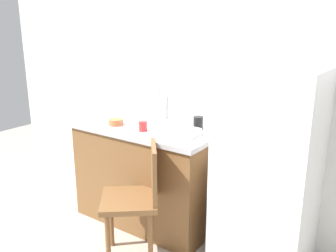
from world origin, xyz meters
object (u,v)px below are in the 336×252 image
at_px(refrigerator, 268,170).
at_px(terracotta_bowl, 116,122).
at_px(chair, 137,196).
at_px(cup_black, 198,123).
at_px(cup_red, 143,126).
at_px(dish_tray, 180,131).

bearing_deg(refrigerator, terracotta_bowl, -173.96).
height_order(chair, cup_black, cup_black).
bearing_deg(cup_black, chair, -101.55).
distance_m(cup_black, cup_red, 0.45).
xyz_separation_m(cup_black, cup_red, (-0.34, -0.30, -0.01)).
distance_m(refrigerator, cup_red, 1.03).
relative_size(chair, cup_black, 8.36).
bearing_deg(refrigerator, dish_tray, -175.16).
bearing_deg(terracotta_bowl, chair, -34.36).
distance_m(chair, cup_red, 0.58).
bearing_deg(chair, cup_black, 129.29).
relative_size(refrigerator, chair, 1.62).
bearing_deg(cup_red, refrigerator, 8.42).
bearing_deg(dish_tray, cup_red, -163.56).
relative_size(terracotta_bowl, cup_black, 1.19).
distance_m(refrigerator, cup_black, 0.70).
distance_m(refrigerator, dish_tray, 0.72).
height_order(chair, terracotta_bowl, terracotta_bowl).
height_order(chair, dish_tray, dish_tray).
relative_size(chair, dish_tray, 3.18).
height_order(cup_black, cup_red, cup_black).
distance_m(dish_tray, terracotta_bowl, 0.61).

